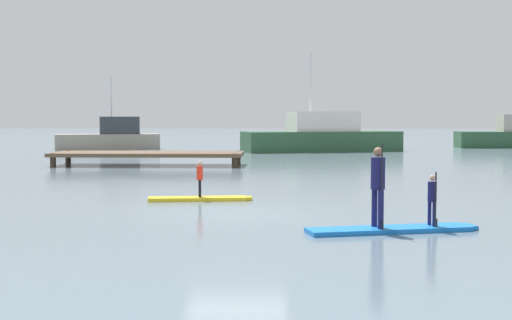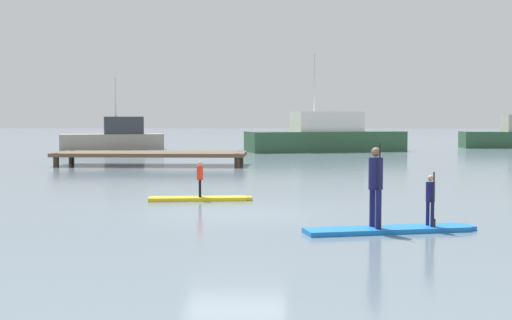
{
  "view_description": "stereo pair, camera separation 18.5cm",
  "coord_description": "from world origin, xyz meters",
  "px_view_note": "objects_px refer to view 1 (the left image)",
  "views": [
    {
      "loc": [
        1.12,
        -17.79,
        2.44
      ],
      "look_at": [
        0.4,
        2.5,
        1.18
      ],
      "focal_mm": 50.43,
      "sensor_mm": 36.0,
      "label": 1
    },
    {
      "loc": [
        1.3,
        -17.78,
        2.44
      ],
      "look_at": [
        0.4,
        2.5,
        1.18
      ],
      "focal_mm": 50.43,
      "sensor_mm": 36.0,
      "label": 2
    }
  ],
  "objects_px": {
    "fishing_boat_white_large": "(322,136)",
    "paddleboard_near": "(200,199)",
    "paddler_child_solo": "(200,177)",
    "paddler_child_front": "(432,197)",
    "paddleboard_far": "(392,229)",
    "fishing_boat_green_midground": "(111,137)",
    "paddler_adult": "(378,182)"
  },
  "relations": [
    {
      "from": "fishing_boat_green_midground",
      "to": "paddler_child_solo",
      "type": "bearing_deg",
      "value": -72.19
    },
    {
      "from": "fishing_boat_white_large",
      "to": "fishing_boat_green_midground",
      "type": "height_order",
      "value": "fishing_boat_white_large"
    },
    {
      "from": "paddleboard_far",
      "to": "paddler_adult",
      "type": "relative_size",
      "value": 2.1
    },
    {
      "from": "paddler_child_solo",
      "to": "paddler_adult",
      "type": "height_order",
      "value": "paddler_adult"
    },
    {
      "from": "paddler_adult",
      "to": "paddler_child_front",
      "type": "height_order",
      "value": "paddler_adult"
    },
    {
      "from": "paddleboard_far",
      "to": "fishing_boat_white_large",
      "type": "distance_m",
      "value": 34.22
    },
    {
      "from": "paddleboard_near",
      "to": "paddleboard_far",
      "type": "height_order",
      "value": "same"
    },
    {
      "from": "paddler_child_solo",
      "to": "paddleboard_far",
      "type": "distance_m",
      "value": 7.23
    },
    {
      "from": "paddler_adult",
      "to": "fishing_boat_white_large",
      "type": "height_order",
      "value": "fishing_boat_white_large"
    },
    {
      "from": "fishing_boat_green_midground",
      "to": "paddler_adult",
      "type": "bearing_deg",
      "value": -68.64
    },
    {
      "from": "paddleboard_near",
      "to": "fishing_boat_white_large",
      "type": "distance_m",
      "value": 29.21
    },
    {
      "from": "paddleboard_near",
      "to": "paddler_adult",
      "type": "height_order",
      "value": "paddler_adult"
    },
    {
      "from": "paddler_adult",
      "to": "paddleboard_far",
      "type": "bearing_deg",
      "value": 15.33
    },
    {
      "from": "paddleboard_near",
      "to": "fishing_boat_white_large",
      "type": "height_order",
      "value": "fishing_boat_white_large"
    },
    {
      "from": "paddler_child_front",
      "to": "paddleboard_far",
      "type": "bearing_deg",
      "value": -166.5
    },
    {
      "from": "paddler_adult",
      "to": "fishing_boat_white_large",
      "type": "bearing_deg",
      "value": 88.74
    },
    {
      "from": "fishing_boat_green_midground",
      "to": "paddler_child_front",
      "type": "bearing_deg",
      "value": -66.89
    },
    {
      "from": "paddler_child_solo",
      "to": "paddler_child_front",
      "type": "relative_size",
      "value": 0.88
    },
    {
      "from": "paddleboard_far",
      "to": "fishing_boat_white_large",
      "type": "height_order",
      "value": "fishing_boat_white_large"
    },
    {
      "from": "paddleboard_far",
      "to": "paddler_child_front",
      "type": "bearing_deg",
      "value": 13.5
    },
    {
      "from": "paddleboard_far",
      "to": "paddler_adult",
      "type": "height_order",
      "value": "paddler_adult"
    },
    {
      "from": "fishing_boat_white_large",
      "to": "paddleboard_near",
      "type": "bearing_deg",
      "value": -100.08
    },
    {
      "from": "paddler_adult",
      "to": "fishing_boat_green_midground",
      "type": "distance_m",
      "value": 39.66
    },
    {
      "from": "paddler_child_solo",
      "to": "fishing_boat_green_midground",
      "type": "height_order",
      "value": "fishing_boat_green_midground"
    },
    {
      "from": "paddleboard_near",
      "to": "paddleboard_far",
      "type": "relative_size",
      "value": 0.81
    },
    {
      "from": "fishing_boat_white_large",
      "to": "fishing_boat_green_midground",
      "type": "xyz_separation_m",
      "value": [
        -15.2,
        2.65,
        -0.15
      ]
    },
    {
      "from": "paddleboard_near",
      "to": "paddler_child_solo",
      "type": "relative_size",
      "value": 2.94
    },
    {
      "from": "paddler_child_front",
      "to": "fishing_boat_white_large",
      "type": "height_order",
      "value": "fishing_boat_white_large"
    },
    {
      "from": "fishing_boat_white_large",
      "to": "paddleboard_far",
      "type": "bearing_deg",
      "value": -90.72
    },
    {
      "from": "paddler_child_front",
      "to": "fishing_boat_green_midground",
      "type": "relative_size",
      "value": 0.15
    },
    {
      "from": "fishing_boat_white_large",
      "to": "fishing_boat_green_midground",
      "type": "bearing_deg",
      "value": 170.12
    },
    {
      "from": "paddleboard_near",
      "to": "paddler_child_solo",
      "type": "height_order",
      "value": "paddler_child_solo"
    }
  ]
}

